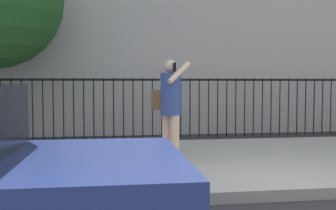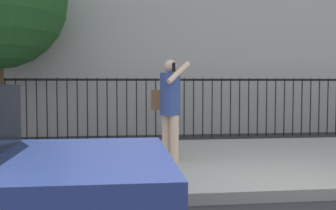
# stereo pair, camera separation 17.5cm
# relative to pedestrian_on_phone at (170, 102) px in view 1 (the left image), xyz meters

# --- Properties ---
(ground_plane) EXTENTS (60.00, 60.00, 0.00)m
(ground_plane) POSITION_rel_pedestrian_on_phone_xyz_m (1.27, -2.05, -1.14)
(ground_plane) COLOR #28282B
(sidewalk) EXTENTS (28.00, 4.40, 0.15)m
(sidewalk) POSITION_rel_pedestrian_on_phone_xyz_m (1.27, 0.15, -1.07)
(sidewalk) COLOR #9E9B93
(sidewalk) RESTS_ON ground
(iron_fence) EXTENTS (12.03, 0.04, 1.60)m
(iron_fence) POSITION_rel_pedestrian_on_phone_xyz_m (1.27, 3.85, -0.12)
(iron_fence) COLOR black
(iron_fence) RESTS_ON ground
(pedestrian_on_phone) EXTENTS (0.64, 0.71, 1.70)m
(pedestrian_on_phone) POSITION_rel_pedestrian_on_phone_xyz_m (0.00, 0.00, 0.00)
(pedestrian_on_phone) COLOR beige
(pedestrian_on_phone) RESTS_ON sidewalk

